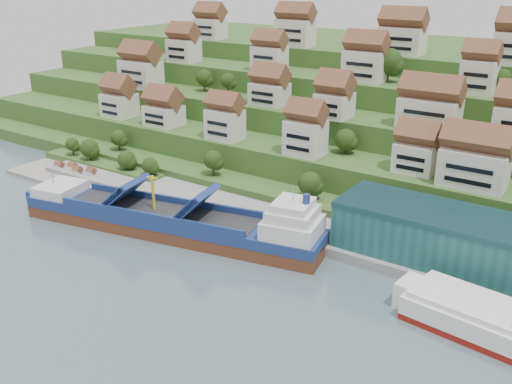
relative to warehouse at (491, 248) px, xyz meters
The scene contains 11 objects.
ground 55.18m from the warehouse, 161.90° to the right, with size 300.00×300.00×0.00m, color slate.
quay 32.64m from the warehouse, behind, with size 180.00×14.00×2.20m, color gray.
pebble_beach 110.32m from the warehouse, behind, with size 45.00×20.00×1.00m, color gray.
hillside 101.03m from the warehouse, 121.00° to the left, with size 260.00×128.00×31.00m.
hillside_village 66.60m from the warehouse, 136.95° to the left, with size 160.69×62.36×29.02m.
hillside_trees 65.70m from the warehouse, 152.89° to the left, with size 140.07×61.99×31.79m.
warehouse is the anchor object (origin of this frame).
flagpole 34.60m from the warehouse, 168.33° to the right, with size 1.28×0.16×8.00m.
beach_huts 112.29m from the warehouse, behind, with size 14.40×3.70×2.20m.
cargo_ship 65.69m from the warehouse, 164.03° to the right, with size 72.75×24.83×15.88m.
second_ship 19.90m from the warehouse, 69.42° to the right, with size 31.25×14.62×8.74m.
Camera 1 is at (69.21, -87.41, 56.31)m, focal length 40.00 mm.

